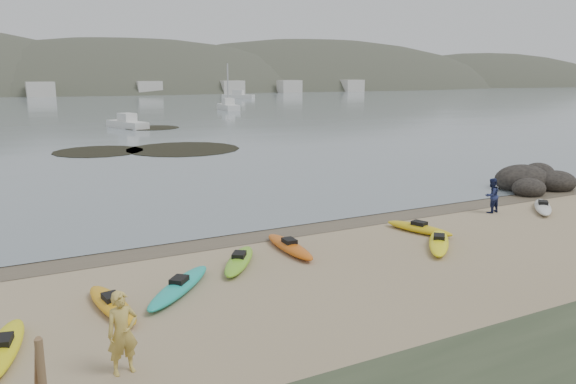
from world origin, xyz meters
TOP-DOWN VIEW (x-y plane):
  - ground at (0.00, 0.00)m, footprint 600.00×600.00m
  - wet_sand at (0.00, -0.30)m, footprint 60.00×60.00m
  - water at (0.00, 300.00)m, footprint 1200.00×1200.00m
  - kayaks at (-1.27, -4.22)m, footprint 24.68×7.04m
  - person_west at (-8.44, -8.53)m, footprint 0.71×0.52m
  - person_east at (9.39, -2.08)m, footprint 0.83×0.67m
  - rock_cluster at (15.73, 0.79)m, footprint 5.09×3.71m
  - kelp_mats at (2.19, 30.22)m, footprint 15.63×27.38m
  - moored_boats at (2.18, 80.04)m, footprint 90.90×72.48m
  - far_hills at (39.38, 193.97)m, footprint 550.00×135.00m
  - far_town at (6.00, 145.00)m, footprint 199.00×5.00m

SIDE VIEW (x-z plane):
  - far_hills at x=39.38m, z-range -55.93..24.07m
  - ground at x=0.00m, z-range 0.00..0.00m
  - wet_sand at x=0.00m, z-range 0.00..0.00m
  - water at x=0.00m, z-range 0.01..0.01m
  - kelp_mats at x=2.19m, z-range 0.01..0.05m
  - kayaks at x=-1.27m, z-range 0.00..0.34m
  - rock_cluster at x=15.73m, z-range -0.59..1.03m
  - moored_boats at x=2.18m, z-range -0.04..1.11m
  - person_east at x=9.39m, z-range 0.00..1.60m
  - person_west at x=-8.44m, z-range 0.00..1.83m
  - far_town at x=6.00m, z-range 0.00..4.00m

